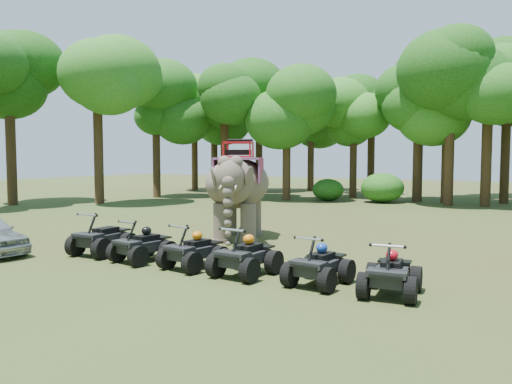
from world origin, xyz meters
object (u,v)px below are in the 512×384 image
atv_2 (194,246)px  atv_1 (142,240)px  atv_3 (245,251)px  atv_4 (319,260)px  elephant (238,189)px  atv_0 (102,233)px  atv_5 (391,268)px

atv_2 → atv_1: bearing=-170.7°
atv_3 → atv_4: size_ratio=1.06×
elephant → atv_0: size_ratio=2.42×
atv_1 → atv_5: 7.06m
atv_0 → atv_1: size_ratio=1.08×
atv_1 → atv_2: (1.78, 0.06, -0.00)m
atv_5 → atv_2: bearing=173.4°
atv_1 → atv_3: 3.42m
elephant → atv_3: bearing=-80.0°
atv_5 → atv_3: bearing=173.8°
atv_3 → atv_1: bearing=-176.3°
atv_1 → atv_4: size_ratio=1.02×
atv_2 → atv_5: (5.27, 0.09, -0.01)m
atv_0 → atv_5: atv_0 is taller
elephant → atv_1: 4.91m
atv_2 → atv_5: 5.27m
atv_5 → atv_0: bearing=172.5°
elephant → atv_1: bearing=-116.8°
atv_2 → elephant: bearing=116.3°
atv_4 → atv_5: atv_5 is taller
elephant → atv_3: size_ratio=2.52×
elephant → atv_0: 5.15m
atv_4 → atv_1: bearing=-174.7°
atv_2 → atv_3: (1.64, 0.00, 0.03)m
atv_1 → atv_4: 5.38m
elephant → atv_3: (3.26, -4.69, -1.18)m
atv_3 → atv_4: (1.95, 0.10, -0.04)m
atv_3 → atv_5: bearing=4.0°
elephant → atv_0: bearing=-137.9°
elephant → atv_1: elephant is taller
atv_3 → atv_0: bearing=-178.2°
atv_0 → atv_1: (1.80, -0.14, -0.05)m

